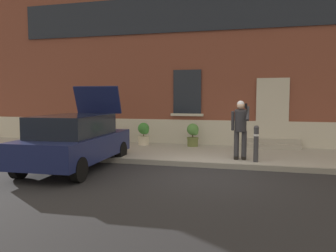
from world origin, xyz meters
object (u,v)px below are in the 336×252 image
(person_on_phone, at_px, (240,126))
(planter_terracotta, at_px, (100,132))
(hatchback_car_navy, at_px, (76,140))
(planter_cream, at_px, (144,133))
(bollard_near_person, at_px, (256,142))
(planter_olive, at_px, (193,134))

(person_on_phone, relative_size, planter_terracotta, 2.02)
(hatchback_car_navy, bearing_deg, planter_terracotta, 106.99)
(planter_terracotta, distance_m, planter_cream, 1.90)
(bollard_near_person, distance_m, person_on_phone, 0.66)
(person_on_phone, bearing_deg, hatchback_car_navy, -151.95)
(planter_terracotta, relative_size, planter_olive, 1.00)
(planter_olive, bearing_deg, planter_cream, -176.65)
(hatchback_car_navy, distance_m, planter_terracotta, 4.28)
(hatchback_car_navy, xyz_separation_m, bollard_near_person, (4.84, 1.48, -0.09))
(bollard_near_person, relative_size, planter_terracotta, 1.22)
(planter_terracotta, bearing_deg, hatchback_car_navy, -73.01)
(bollard_near_person, height_order, planter_terracotta, bollard_near_person)
(bollard_near_person, height_order, planter_cream, bollard_near_person)
(planter_terracotta, height_order, planter_olive, same)
(bollard_near_person, bearing_deg, hatchback_car_navy, -163.02)
(bollard_near_person, relative_size, planter_cream, 1.22)
(planter_olive, bearing_deg, bollard_near_person, -48.32)
(planter_terracotta, bearing_deg, planter_cream, -4.31)
(hatchback_car_navy, xyz_separation_m, planter_cream, (0.65, 3.95, -0.19))
(hatchback_car_navy, xyz_separation_m, planter_olive, (2.55, 4.06, -0.19))
(hatchback_car_navy, height_order, person_on_phone, hatchback_car_navy)
(person_on_phone, bearing_deg, planter_olive, 134.89)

